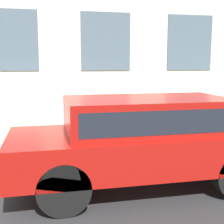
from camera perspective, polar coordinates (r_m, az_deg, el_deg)
name	(u,v)px	position (r m, az deg, el deg)	size (l,w,h in m)	color
ground_plane	(71,172)	(6.61, -7.54, -10.74)	(80.00, 80.00, 0.00)	#2D2D30
sidewalk	(66,149)	(7.99, -8.46, -6.67)	(2.96, 60.00, 0.16)	#A8A093
fire_hydrant	(94,139)	(7.04, -3.35, -4.92)	(0.34, 0.46, 0.73)	gold
person	(129,122)	(7.30, 3.22, -1.82)	(0.28, 0.18, 1.15)	navy
parked_truck_red_near	(143,135)	(5.56, 5.76, -4.26)	(1.81, 4.55, 1.62)	black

